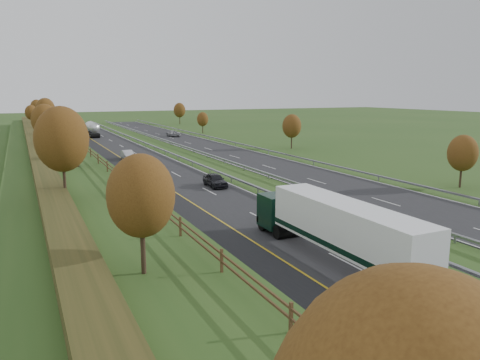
# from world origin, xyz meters

# --- Properties ---
(ground) EXTENTS (400.00, 400.00, 0.00)m
(ground) POSITION_xyz_m (8.00, 55.00, 0.00)
(ground) COLOR #2C4C1B
(ground) RESTS_ON ground
(near_carriageway) EXTENTS (10.50, 200.00, 0.04)m
(near_carriageway) POSITION_xyz_m (0.00, 60.00, 0.02)
(near_carriageway) COLOR black
(near_carriageway) RESTS_ON ground
(far_carriageway) EXTENTS (10.50, 200.00, 0.04)m
(far_carriageway) POSITION_xyz_m (16.50, 60.00, 0.02)
(far_carriageway) COLOR black
(far_carriageway) RESTS_ON ground
(hard_shoulder) EXTENTS (3.00, 200.00, 0.04)m
(hard_shoulder) POSITION_xyz_m (-3.75, 60.00, 0.02)
(hard_shoulder) COLOR black
(hard_shoulder) RESTS_ON ground
(lane_markings) EXTENTS (26.75, 200.00, 0.01)m
(lane_markings) POSITION_xyz_m (6.40, 59.88, 0.05)
(lane_markings) COLOR silver
(lane_markings) RESTS_ON near_carriageway
(embankment_left) EXTENTS (12.00, 200.00, 2.00)m
(embankment_left) POSITION_xyz_m (-13.00, 60.00, 1.00)
(embankment_left) COLOR #2C4C1B
(embankment_left) RESTS_ON ground
(hedge_left) EXTENTS (2.20, 180.00, 1.10)m
(hedge_left) POSITION_xyz_m (-15.00, 60.00, 2.55)
(hedge_left) COLOR #2E3214
(hedge_left) RESTS_ON embankment_left
(fence_left) EXTENTS (0.12, 189.06, 1.20)m
(fence_left) POSITION_xyz_m (-8.50, 59.59, 2.73)
(fence_left) COLOR #422B19
(fence_left) RESTS_ON embankment_left
(median_barrier_near) EXTENTS (0.32, 200.00, 0.71)m
(median_barrier_near) POSITION_xyz_m (5.70, 60.00, 0.61)
(median_barrier_near) COLOR gray
(median_barrier_near) RESTS_ON ground
(median_barrier_far) EXTENTS (0.32, 200.00, 0.71)m
(median_barrier_far) POSITION_xyz_m (10.80, 60.00, 0.61)
(median_barrier_far) COLOR gray
(median_barrier_far) RESTS_ON ground
(outer_barrier_far) EXTENTS (0.32, 200.00, 0.71)m
(outer_barrier_far) POSITION_xyz_m (22.30, 60.00, 0.62)
(outer_barrier_far) COLOR gray
(outer_barrier_far) RESTS_ON ground
(trees_left) EXTENTS (6.64, 164.30, 7.66)m
(trees_left) POSITION_xyz_m (-12.64, 56.63, 6.37)
(trees_left) COLOR #2D2116
(trees_left) RESTS_ON embankment_left
(trees_far) EXTENTS (8.45, 118.60, 7.12)m
(trees_far) POSITION_xyz_m (29.80, 89.21, 4.25)
(trees_far) COLOR #2D2116
(trees_far) RESTS_ON ground
(box_lorry) EXTENTS (2.58, 16.28, 4.06)m
(box_lorry) POSITION_xyz_m (0.60, 11.61, 2.33)
(box_lorry) COLOR black
(box_lorry) RESTS_ON near_carriageway
(road_tanker) EXTENTS (2.40, 11.22, 3.46)m
(road_tanker) POSITION_xyz_m (-1.08, 107.23, 1.86)
(road_tanker) COLOR silver
(road_tanker) RESTS_ON near_carriageway
(car_dark_near) EXTENTS (1.94, 4.54, 1.53)m
(car_dark_near) POSITION_xyz_m (2.84, 37.13, 0.81)
(car_dark_near) COLOR black
(car_dark_near) RESTS_ON near_carriageway
(car_silver_mid) EXTENTS (1.71, 4.46, 1.45)m
(car_silver_mid) POSITION_xyz_m (-1.60, 63.46, 0.77)
(car_silver_mid) COLOR silver
(car_silver_mid) RESTS_ON near_carriageway
(car_small_far) EXTENTS (2.02, 4.60, 1.31)m
(car_small_far) POSITION_xyz_m (0.60, 141.75, 0.70)
(car_small_far) COLOR #16133B
(car_small_far) RESTS_ON near_carriageway
(car_oncoming) EXTENTS (2.47, 5.08, 1.39)m
(car_oncoming) POSITION_xyz_m (16.76, 98.29, 0.74)
(car_oncoming) COLOR #A7A8AC
(car_oncoming) RESTS_ON far_carriageway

